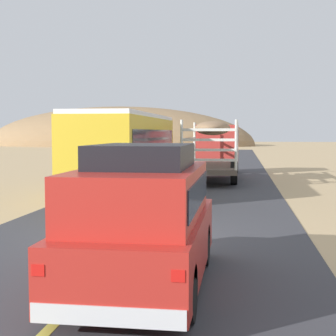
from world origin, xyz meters
TOP-DOWN VIEW (x-y plane):
  - ground_plane at (0.00, 0.00)m, footprint 240.00×240.00m
  - road_surface at (0.00, 0.00)m, footprint 8.00×120.00m
  - road_centre_line at (0.00, 0.00)m, footprint 0.16×117.60m
  - suv_near at (0.86, -3.99)m, footprint 1.90×4.62m
  - livestock_truck at (0.99, 16.68)m, footprint 2.53×9.70m
  - bus at (-2.27, 8.43)m, footprint 2.54×10.00m
  - boulder_mid_field at (-9.46, 34.07)m, footprint 1.48×1.37m
  - boulder_far_horizon at (-7.22, 33.95)m, footprint 1.50×1.77m
  - distant_hill at (-20.19, 79.59)m, footprint 50.47×23.84m

SIDE VIEW (x-z plane):
  - ground_plane at x=0.00m, z-range 0.00..0.00m
  - distant_hill at x=-20.19m, z-range -7.20..7.20m
  - road_surface at x=0.00m, z-range 0.00..0.02m
  - road_centre_line at x=0.00m, z-range 0.02..0.02m
  - boulder_mid_field at x=-9.46m, z-range 0.00..0.77m
  - boulder_far_horizon at x=-7.22m, z-range 0.00..1.18m
  - suv_near at x=0.86m, z-range 0.01..2.29m
  - bus at x=-2.27m, z-range 0.14..3.35m
  - livestock_truck at x=0.99m, z-range 0.28..3.30m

